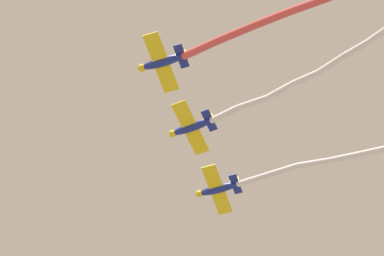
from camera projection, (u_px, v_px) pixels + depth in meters
airplane_lead at (217, 189)px, 85.21m from camera, size 4.84×6.51×1.64m
airplane_left_wing at (191, 127)px, 81.39m from camera, size 4.92×6.58×1.64m
smoke_trail_left_wing at (304, 76)px, 80.25m from camera, size 20.36×3.37×4.39m
airplane_right_wing at (162, 62)px, 77.06m from camera, size 4.84×6.51×1.64m
smoke_trail_right_wing at (332, 0)px, 75.56m from camera, size 29.90×1.63×4.10m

